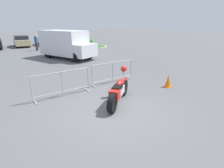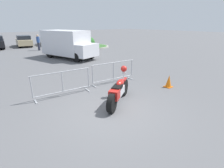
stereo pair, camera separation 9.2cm
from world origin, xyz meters
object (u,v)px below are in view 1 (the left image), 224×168
delivery_van (66,44)px  traffic_cone (168,81)px  motorcycle (119,90)px  crowd_barrier_near (62,84)px  pedestrian (36,42)px  crowd_barrier_far (113,72)px  parked_car_silver (46,39)px  parked_car_tan (21,41)px

delivery_van → traffic_cone: size_ratio=9.06×
motorcycle → crowd_barrier_near: bearing=92.8°
pedestrian → traffic_cone: size_ratio=2.86×
crowd_barrier_near → crowd_barrier_far: bearing=0.0°
delivery_van → parked_car_silver: size_ratio=1.16×
motorcycle → traffic_cone: motorcycle is taller
traffic_cone → crowd_barrier_far: bearing=126.1°
parked_car_silver → pedestrian: size_ratio=2.73×
pedestrian → parked_car_silver: bearing=-62.8°
pedestrian → traffic_cone: bearing=153.2°
traffic_cone → pedestrian: bearing=93.4°
delivery_van → parked_car_tan: (-0.89, 10.81, -0.55)m
crowd_barrier_near → crowd_barrier_far: (2.75, 0.00, 0.00)m
crowd_barrier_near → traffic_cone: 4.89m
crowd_barrier_near → delivery_van: size_ratio=0.46×
traffic_cone → parked_car_tan: bearing=93.6°
parked_car_tan → pedestrian: bearing=-167.5°
delivery_van → parked_car_tan: bearing=168.8°
parked_car_tan → parked_car_silver: 3.11m
crowd_barrier_far → pedestrian: pedestrian is taller
crowd_barrier_far → parked_car_tan: (0.30, 18.39, 0.14)m
motorcycle → pedestrian: (2.03, 15.65, 0.42)m
crowd_barrier_far → delivery_van: 7.70m
parked_car_silver → traffic_cone: 20.22m
crowd_barrier_far → parked_car_tan: 18.39m
crowd_barrier_near → traffic_cone: bearing=-26.8°
crowd_barrier_near → crowd_barrier_far: size_ratio=1.00×
parked_car_tan → pedestrian: 4.73m
delivery_van → parked_car_tan: size_ratio=1.26×
crowd_barrier_near → parked_car_silver: 18.95m
crowd_barrier_near → parked_car_silver: bearing=71.1°
delivery_van → pedestrian: delivery_van is taller
delivery_van → parked_car_silver: delivery_van is taller
motorcycle → delivery_van: delivery_van is taller
crowd_barrier_far → pedestrian: (0.66, 13.68, 0.36)m
delivery_van → parked_car_tan: 10.86m
crowd_barrier_far → traffic_cone: size_ratio=4.19×
parked_car_tan → crowd_barrier_far: bearing=-172.7°
crowd_barrier_far → parked_car_silver: (3.38, 17.93, 0.20)m
motorcycle → crowd_barrier_far: motorcycle is taller
pedestrian → crowd_barrier_near: bearing=135.8°
crowd_barrier_near → traffic_cone: (4.36, -2.20, -0.27)m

